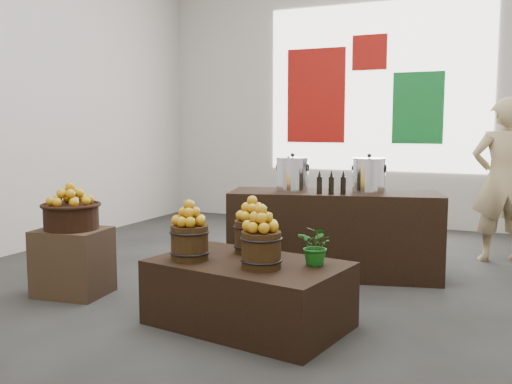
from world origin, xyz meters
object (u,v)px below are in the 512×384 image
at_px(display_table, 248,293).
at_px(shopper, 502,180).
at_px(wicker_basket, 71,217).
at_px(crate, 73,262).
at_px(counter, 334,234).
at_px(stock_pot_center, 369,176).
at_px(stock_pot_left, 292,175).

height_order(display_table, shopper, shopper).
height_order(wicker_basket, shopper, shopper).
bearing_deg(shopper, crate, 20.41).
distance_m(crate, wicker_basket, 0.39).
distance_m(crate, counter, 2.42).
bearing_deg(wicker_basket, crate, 0.00).
bearing_deg(crate, stock_pot_center, 36.63).
relative_size(stock_pot_left, stock_pot_center, 1.00).
height_order(crate, shopper, shopper).
distance_m(wicker_basket, counter, 2.44).
bearing_deg(stock_pot_left, stock_pot_center, 14.60).
height_order(wicker_basket, stock_pot_left, stock_pot_left).
xyz_separation_m(wicker_basket, display_table, (1.70, -0.08, -0.44)).
bearing_deg(stock_pot_center, stock_pot_left, -165.40).
relative_size(display_table, shopper, 0.78).
bearing_deg(stock_pot_center, wicker_basket, -143.37).
xyz_separation_m(display_table, shopper, (1.62, 2.91, 0.64)).
distance_m(stock_pot_center, shopper, 1.67).
height_order(counter, stock_pot_left, stock_pot_left).
bearing_deg(stock_pot_center, display_table, -105.64).
bearing_deg(counter, stock_pot_center, 0.00).
xyz_separation_m(stock_pot_left, stock_pot_center, (0.70, 0.18, 0.00)).
bearing_deg(stock_pot_left, display_table, -81.38).
bearing_deg(wicker_basket, stock_pot_left, 44.27).
bearing_deg(counter, crate, -155.13).
height_order(stock_pot_left, stock_pot_center, same).
bearing_deg(counter, stock_pot_left, 180.00).
xyz_separation_m(crate, display_table, (1.70, -0.08, -0.05)).
bearing_deg(crate, stock_pot_left, 44.27).
distance_m(counter, shopper, 2.00).
relative_size(crate, display_table, 0.42).
distance_m(display_table, stock_pot_left, 1.70).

